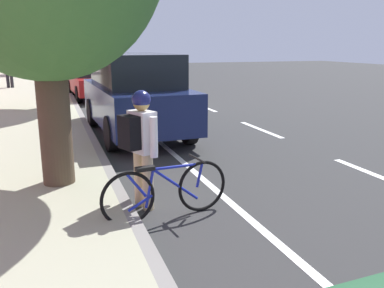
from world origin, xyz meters
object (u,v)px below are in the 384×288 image
parked_sedan_red_mid (94,80)px  street_tree_near_cyclist (45,29)px  bicycle_at_curb (166,191)px  parked_pickup_black_nearest (77,63)px  parked_suv_dark_blue_far (135,93)px  pedestrian_on_phone (8,68)px  fire_hydrant (59,84)px  parked_sedan_white_second (82,70)px  cyclist_with_backpack (140,139)px

parked_sedan_red_mid → street_tree_near_cyclist: 15.37m
bicycle_at_curb → parked_pickup_black_nearest: bearing=-91.4°
parked_pickup_black_nearest → street_tree_near_cyclist: size_ratio=1.14×
parked_pickup_black_nearest → parked_suv_dark_blue_far: (-0.02, 20.49, 0.13)m
parked_pickup_black_nearest → street_tree_near_cyclist: street_tree_near_cyclist is taller
street_tree_near_cyclist → pedestrian_on_phone: (1.84, 10.61, -2.23)m
parked_pickup_black_nearest → street_tree_near_cyclist: (1.93, -2.24, 2.41)m
parked_suv_dark_blue_far → bicycle_at_curb: parked_suv_dark_blue_far is taller
parked_suv_dark_blue_far → fire_hydrant: (1.56, -8.63, -0.48)m
parked_pickup_black_nearest → parked_sedan_white_second: parked_pickup_black_nearest is taller
parked_suv_dark_blue_far → pedestrian_on_phone: 12.70m
bicycle_at_curb → parked_sedan_red_mid: bearing=-92.1°
pedestrian_on_phone → bicycle_at_curb: bearing=100.2°
parked_sedan_white_second → bicycle_at_curb: 19.77m
parked_sedan_red_mid → pedestrian_on_phone: bearing=-51.0°
parked_pickup_black_nearest → bicycle_at_curb: parked_pickup_black_nearest is taller
bicycle_at_curb → street_tree_near_cyclist: (1.28, -27.95, 2.94)m
parked_sedan_red_mid → fire_hydrant: bearing=-34.8°
parked_pickup_black_nearest → street_tree_near_cyclist: 3.81m
parked_suv_dark_blue_far → fire_hydrant: size_ratio=5.67×
parked_sedan_red_mid → parked_suv_dark_blue_far: parked_suv_dark_blue_far is taller
parked_sedan_red_mid → cyclist_with_backpack: size_ratio=2.75×
parked_pickup_black_nearest → parked_sedan_red_mid: (0.17, 12.81, -0.15)m
pedestrian_on_phone → fire_hydrant: (-2.23, 3.49, -0.54)m
street_tree_near_cyclist → pedestrian_on_phone: size_ratio=2.80×
parked_sedan_white_second → street_tree_near_cyclist: bearing=-77.7°
pedestrian_on_phone → parked_sedan_white_second: bearing=-146.3°
parked_pickup_black_nearest → parked_sedan_white_second: size_ratio=1.21×
street_tree_near_cyclist → parked_sedan_white_second: bearing=102.3°
street_tree_near_cyclist → fire_hydrant: 14.37m
fire_hydrant → parked_pickup_black_nearest: bearing=-97.4°
parked_pickup_black_nearest → fire_hydrant: size_ratio=6.44×
parked_sedan_white_second → parked_suv_dark_blue_far: 14.55m
parked_sedan_white_second → parked_suv_dark_blue_far: parked_suv_dark_blue_far is taller
parked_sedan_white_second → fire_hydrant: bearing=76.7°
parked_suv_dark_blue_far → bicycle_at_curb: size_ratio=2.74×
bicycle_at_curb → cyclist_with_backpack: size_ratio=1.07×
cyclist_with_backpack → street_tree_near_cyclist: size_ratio=0.34×
parked_pickup_black_nearest → bicycle_at_curb: bearing=88.6°
parked_suv_dark_blue_far → pedestrian_on_phone: bearing=-72.6°
cyclist_with_backpack → pedestrian_on_phone: 17.15m
parked_suv_dark_blue_far → fire_hydrant: 8.79m
street_tree_near_cyclist → fire_hydrant: bearing=91.6°
parked_pickup_black_nearest → pedestrian_on_phone: size_ratio=3.19×
parked_sedan_white_second → cyclist_with_backpack: 19.33m
bicycle_at_curb → parked_suv_dark_blue_far: bearing=-97.3°
cyclist_with_backpack → pedestrian_on_phone: pedestrian_on_phone is taller
cyclist_with_backpack → parked_suv_dark_blue_far: bearing=-100.6°
cyclist_with_backpack → fire_hydrant: cyclist_with_backpack is taller
bicycle_at_curb → fire_hydrant: size_ratio=2.07×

